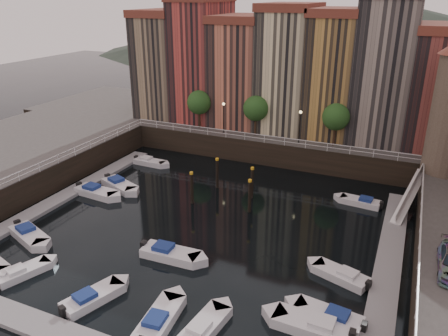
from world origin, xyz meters
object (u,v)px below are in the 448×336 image
at_px(gangway, 410,194).
at_px(mooring_pilings, 227,185).
at_px(boat_left_2, 96,192).
at_px(boat_left_1, 29,235).

distance_m(gangway, mooring_pilings, 17.99).
xyz_separation_m(gangway, boat_left_2, (-30.62, -9.50, -1.52)).
bearing_deg(gangway, mooring_pilings, -164.54).
bearing_deg(boat_left_1, boat_left_2, 112.81).
xyz_separation_m(mooring_pilings, boat_left_1, (-12.83, -14.25, -1.27)).
distance_m(gangway, boat_left_1, 35.70).
relative_size(mooring_pilings, boat_left_1, 1.27).
bearing_deg(mooring_pilings, boat_left_2, -160.50).
bearing_deg(gangway, boat_left_2, -162.77).
bearing_deg(boat_left_1, gangway, 52.31).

